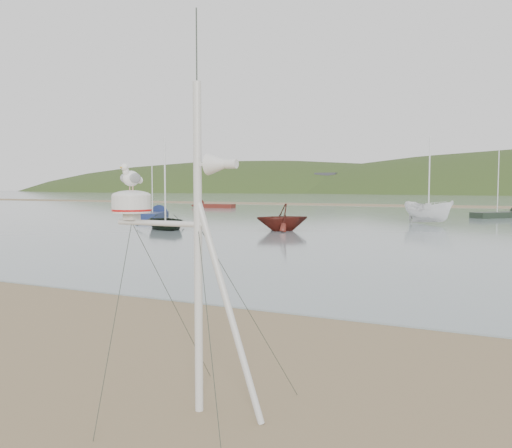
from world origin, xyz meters
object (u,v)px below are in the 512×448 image
at_px(sailboat_dark_mid, 511,214).
at_px(dinghy_red_far, 206,206).
at_px(boat_red, 282,205).
at_px(sailboat_blue_near, 157,214).
at_px(mast_rig, 192,317).
at_px(boat_dark, 165,194).
at_px(boat_white, 429,193).

bearing_deg(sailboat_dark_mid, dinghy_red_far, 169.35).
relative_size(boat_red, sailboat_blue_near, 0.46).
distance_m(mast_rig, boat_red, 26.69).
height_order(boat_dark, boat_red, boat_dark).
xyz_separation_m(boat_dark, boat_white, (14.32, 12.48, -0.00)).
relative_size(mast_rig, boat_white, 1.08).
height_order(boat_white, sailboat_dark_mid, sailboat_dark_mid).
bearing_deg(sailboat_dark_mid, boat_dark, -129.35).
bearing_deg(sailboat_dark_mid, mast_rig, -93.38).
bearing_deg(boat_white, boat_red, -177.73).
distance_m(boat_white, sailboat_blue_near, 22.87).
relative_size(boat_dark, boat_white, 1.00).
height_order(mast_rig, boat_red, mast_rig).
xyz_separation_m(boat_red, sailboat_dark_mid, (12.33, 21.84, -1.32)).
relative_size(boat_red, sailboat_dark_mid, 0.50).
xyz_separation_m(mast_rig, boat_red, (-9.57, 24.92, 0.45)).
xyz_separation_m(mast_rig, dinghy_red_far, (-32.33, 53.36, -0.88)).
bearing_deg(mast_rig, boat_red, 111.00).
xyz_separation_m(boat_white, sailboat_dark_mid, (5.25, 11.39, -1.98)).
xyz_separation_m(mast_rig, boat_white, (-2.49, 35.37, 1.11)).
relative_size(mast_rig, boat_red, 1.54).
bearing_deg(dinghy_red_far, sailboat_dark_mid, -10.65).
relative_size(mast_rig, sailboat_dark_mid, 0.77).
distance_m(mast_rig, dinghy_red_far, 62.40).
height_order(mast_rig, sailboat_blue_near, sailboat_blue_near).
distance_m(sailboat_dark_mid, sailboat_blue_near, 30.98).
bearing_deg(sailboat_blue_near, sailboat_dark_mid, 25.59).
distance_m(boat_dark, dinghy_red_far, 34.25).
height_order(boat_red, sailboat_blue_near, sailboat_blue_near).
distance_m(boat_red, sailboat_dark_mid, 25.12).
height_order(boat_dark, boat_white, boat_dark).
xyz_separation_m(sailboat_blue_near, dinghy_red_far, (-7.14, 19.98, -0.01)).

